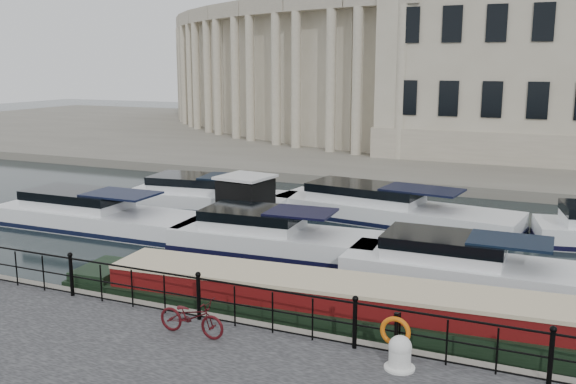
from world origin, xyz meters
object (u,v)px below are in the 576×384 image
(mooring_bollard, at_px, (400,353))
(narrowboat, at_px, (332,310))
(bicycle, at_px, (191,317))
(life_ring_post, at_px, (395,332))
(harbour_hut, at_px, (246,202))

(mooring_bollard, relative_size, narrowboat, 0.05)
(bicycle, bearing_deg, narrowboat, -34.68)
(mooring_bollard, distance_m, narrowboat, 3.84)
(narrowboat, bearing_deg, life_ring_post, -52.18)
(narrowboat, bearing_deg, mooring_bollard, -52.83)
(mooring_bollard, height_order, harbour_hut, harbour_hut)
(bicycle, bearing_deg, mooring_bollard, -85.00)
(narrowboat, relative_size, harbour_hut, 5.21)
(mooring_bollard, height_order, life_ring_post, life_ring_post)
(life_ring_post, xyz_separation_m, narrowboat, (-2.35, 2.60, -0.86))
(mooring_bollard, relative_size, harbour_hut, 0.24)
(bicycle, xyz_separation_m, life_ring_post, (4.64, 0.57, 0.22))
(life_ring_post, height_order, harbour_hut, harbour_hut)
(life_ring_post, distance_m, narrowboat, 3.60)
(mooring_bollard, xyz_separation_m, harbour_hut, (-9.50, 11.29, 0.06))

